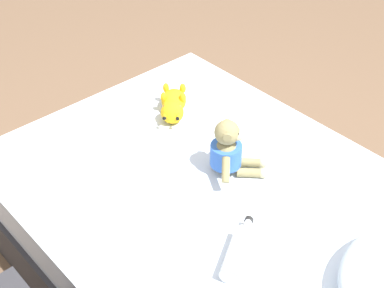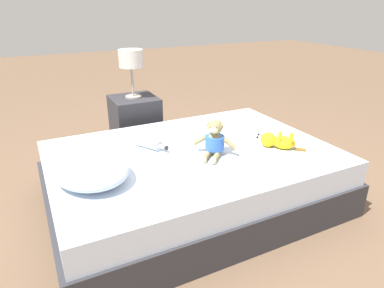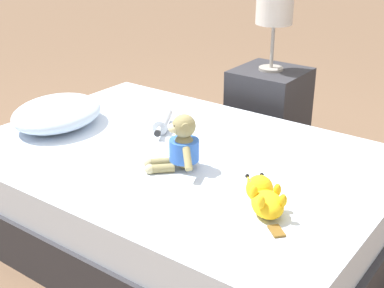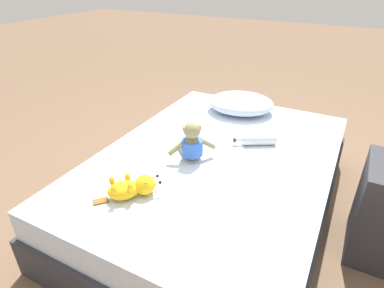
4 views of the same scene
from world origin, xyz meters
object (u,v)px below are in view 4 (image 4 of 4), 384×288
object	(u,v)px
bed	(215,183)
plush_monkey	(191,144)
glass_bottle	(259,139)
plush_yellow_creature	(132,188)
pillow	(241,103)

from	to	relation	value
bed	plush_monkey	distance (m)	0.33
bed	plush_monkey	world-z (taller)	plush_monkey
plush_monkey	glass_bottle	world-z (taller)	plush_monkey
bed	plush_yellow_creature	size ratio (longest dim) A/B	6.77
pillow	plush_monkey	bearing A→B (deg)	-90.86
bed	pillow	distance (m)	0.73
bed	plush_monkey	xyz separation A→B (m)	(-0.11, -0.10, 0.30)
pillow	plush_yellow_creature	bearing A→B (deg)	-94.76
bed	pillow	size ratio (longest dim) A/B	3.26
bed	plush_yellow_creature	distance (m)	0.63
pillow	plush_monkey	xyz separation A→B (m)	(-0.01, -0.77, 0.03)
plush_yellow_creature	plush_monkey	bearing A→B (deg)	78.45
bed	glass_bottle	distance (m)	0.38
bed	glass_bottle	size ratio (longest dim) A/B	7.33
pillow	plush_monkey	world-z (taller)	plush_monkey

